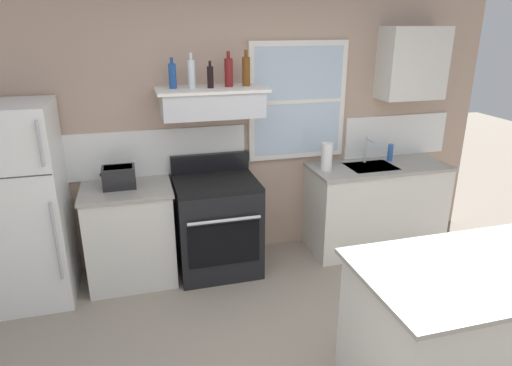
{
  "coord_description": "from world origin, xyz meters",
  "views": [
    {
      "loc": [
        -0.94,
        -1.99,
        2.29
      ],
      "look_at": [
        -0.05,
        1.2,
        1.1
      ],
      "focal_mm": 31.58,
      "sensor_mm": 36.0,
      "label": 1
    }
  ],
  "objects_px": {
    "bottle_clear_tall": "(192,73)",
    "bottle_balsamic_dark": "(210,77)",
    "bottle_amber_wine": "(246,71)",
    "kitchen_island": "(463,331)",
    "dish_soap_bottle": "(390,153)",
    "toaster": "(119,177)",
    "stove_range": "(217,225)",
    "bottle_red_label_wine": "(229,72)",
    "paper_towel_roll": "(327,157)",
    "refrigerator": "(20,206)",
    "bottle_blue_liqueur": "(172,76)"
  },
  "relations": [
    {
      "from": "bottle_clear_tall",
      "to": "bottle_balsamic_dark",
      "type": "xyz_separation_m",
      "value": [
        0.16,
        -0.04,
        -0.03
      ]
    },
    {
      "from": "toaster",
      "to": "bottle_amber_wine",
      "type": "relative_size",
      "value": 0.95
    },
    {
      "from": "refrigerator",
      "to": "bottle_balsamic_dark",
      "type": "relative_size",
      "value": 7.4
    },
    {
      "from": "bottle_balsamic_dark",
      "to": "kitchen_island",
      "type": "height_order",
      "value": "bottle_balsamic_dark"
    },
    {
      "from": "bottle_amber_wine",
      "to": "kitchen_island",
      "type": "xyz_separation_m",
      "value": [
        0.87,
        -2.07,
        -1.42
      ]
    },
    {
      "from": "toaster",
      "to": "kitchen_island",
      "type": "xyz_separation_m",
      "value": [
        2.05,
        -2.0,
        -0.55
      ]
    },
    {
      "from": "bottle_clear_tall",
      "to": "bottle_amber_wine",
      "type": "distance_m",
      "value": 0.49
    },
    {
      "from": "refrigerator",
      "to": "stove_range",
      "type": "xyz_separation_m",
      "value": [
        1.65,
        0.02,
        -0.39
      ]
    },
    {
      "from": "bottle_blue_liqueur",
      "to": "bottle_amber_wine",
      "type": "distance_m",
      "value": 0.65
    },
    {
      "from": "bottle_red_label_wine",
      "to": "bottle_clear_tall",
      "type": "bearing_deg",
      "value": -179.79
    },
    {
      "from": "bottle_blue_liqueur",
      "to": "bottle_red_label_wine",
      "type": "distance_m",
      "value": 0.49
    },
    {
      "from": "dish_soap_bottle",
      "to": "bottle_amber_wine",
      "type": "bearing_deg",
      "value": -179.66
    },
    {
      "from": "bottle_balsamic_dark",
      "to": "bottle_blue_liqueur",
      "type": "bearing_deg",
      "value": 169.99
    },
    {
      "from": "bottle_clear_tall",
      "to": "dish_soap_bottle",
      "type": "distance_m",
      "value": 2.22
    },
    {
      "from": "paper_towel_roll",
      "to": "refrigerator",
      "type": "bearing_deg",
      "value": -178.75
    },
    {
      "from": "paper_towel_roll",
      "to": "dish_soap_bottle",
      "type": "bearing_deg",
      "value": 7.44
    },
    {
      "from": "bottle_blue_liqueur",
      "to": "bottle_balsamic_dark",
      "type": "relative_size",
      "value": 1.13
    },
    {
      "from": "refrigerator",
      "to": "bottle_blue_liqueur",
      "type": "height_order",
      "value": "bottle_blue_liqueur"
    },
    {
      "from": "bottle_clear_tall",
      "to": "kitchen_island",
      "type": "relative_size",
      "value": 0.21
    },
    {
      "from": "toaster",
      "to": "bottle_amber_wine",
      "type": "height_order",
      "value": "bottle_amber_wine"
    },
    {
      "from": "bottle_balsamic_dark",
      "to": "bottle_red_label_wine",
      "type": "bearing_deg",
      "value": 12.51
    },
    {
      "from": "bottle_blue_liqueur",
      "to": "refrigerator",
      "type": "bearing_deg",
      "value": -173.27
    },
    {
      "from": "bottle_blue_liqueur",
      "to": "bottle_balsamic_dark",
      "type": "bearing_deg",
      "value": -10.01
    },
    {
      "from": "bottle_red_label_wine",
      "to": "kitchen_island",
      "type": "distance_m",
      "value": 2.7
    },
    {
      "from": "bottle_clear_tall",
      "to": "dish_soap_bottle",
      "type": "height_order",
      "value": "bottle_clear_tall"
    },
    {
      "from": "toaster",
      "to": "stove_range",
      "type": "bearing_deg",
      "value": -3.95
    },
    {
      "from": "bottle_clear_tall",
      "to": "dish_soap_bottle",
      "type": "relative_size",
      "value": 1.66
    },
    {
      "from": "toaster",
      "to": "bottle_balsamic_dark",
      "type": "distance_m",
      "value": 1.18
    },
    {
      "from": "toaster",
      "to": "stove_range",
      "type": "relative_size",
      "value": 0.27
    },
    {
      "from": "bottle_red_label_wine",
      "to": "bottle_amber_wine",
      "type": "relative_size",
      "value": 0.97
    },
    {
      "from": "toaster",
      "to": "bottle_red_label_wine",
      "type": "height_order",
      "value": "bottle_red_label_wine"
    },
    {
      "from": "bottle_clear_tall",
      "to": "bottle_red_label_wine",
      "type": "bearing_deg",
      "value": 0.21
    },
    {
      "from": "paper_towel_roll",
      "to": "stove_range",
      "type": "bearing_deg",
      "value": -178.08
    },
    {
      "from": "bottle_red_label_wine",
      "to": "dish_soap_bottle",
      "type": "distance_m",
      "value": 1.92
    },
    {
      "from": "toaster",
      "to": "bottle_balsamic_dark",
      "type": "bearing_deg",
      "value": 1.29
    },
    {
      "from": "toaster",
      "to": "paper_towel_roll",
      "type": "bearing_deg",
      "value": -0.62
    },
    {
      "from": "bottle_amber_wine",
      "to": "kitchen_island",
      "type": "bearing_deg",
      "value": -67.19
    },
    {
      "from": "toaster",
      "to": "bottle_clear_tall",
      "type": "relative_size",
      "value": 1.0
    },
    {
      "from": "toaster",
      "to": "bottle_blue_liqueur",
      "type": "xyz_separation_m",
      "value": [
        0.52,
        0.08,
        0.85
      ]
    },
    {
      "from": "toaster",
      "to": "bottle_balsamic_dark",
      "type": "height_order",
      "value": "bottle_balsamic_dark"
    },
    {
      "from": "toaster",
      "to": "bottle_amber_wine",
      "type": "bearing_deg",
      "value": 3.4
    },
    {
      "from": "dish_soap_bottle",
      "to": "kitchen_island",
      "type": "distance_m",
      "value": 2.25
    },
    {
      "from": "stove_range",
      "to": "bottle_balsamic_dark",
      "type": "distance_m",
      "value": 1.38
    },
    {
      "from": "toaster",
      "to": "kitchen_island",
      "type": "distance_m",
      "value": 2.91
    },
    {
      "from": "refrigerator",
      "to": "bottle_amber_wine",
      "type": "relative_size",
      "value": 5.46
    },
    {
      "from": "bottle_balsamic_dark",
      "to": "dish_soap_bottle",
      "type": "distance_m",
      "value": 2.07
    },
    {
      "from": "bottle_clear_tall",
      "to": "bottle_balsamic_dark",
      "type": "relative_size",
      "value": 1.3
    },
    {
      "from": "refrigerator",
      "to": "stove_range",
      "type": "bearing_deg",
      "value": 0.8
    },
    {
      "from": "bottle_amber_wine",
      "to": "kitchen_island",
      "type": "height_order",
      "value": "bottle_amber_wine"
    },
    {
      "from": "bottle_balsamic_dark",
      "to": "paper_towel_roll",
      "type": "relative_size",
      "value": 0.85
    }
  ]
}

